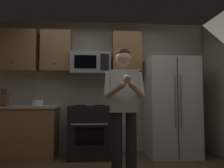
{
  "coord_description": "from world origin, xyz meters",
  "views": [
    {
      "loc": [
        -0.09,
        -2.79,
        1.04
      ],
      "look_at": [
        0.17,
        0.32,
        1.25
      ],
      "focal_mm": 36.08,
      "sensor_mm": 36.0,
      "label": 1
    }
  ],
  "objects_px": {
    "microwave": "(91,63)",
    "cupcake": "(127,79)",
    "oven_range": "(90,131)",
    "person": "(124,102)",
    "refrigerator": "(171,107)",
    "knife_block": "(3,99)",
    "bowl_large_white": "(37,103)"
  },
  "relations": [
    {
      "from": "oven_range",
      "to": "knife_block",
      "type": "height_order",
      "value": "knife_block"
    },
    {
      "from": "oven_range",
      "to": "person",
      "type": "bearing_deg",
      "value": -65.38
    },
    {
      "from": "knife_block",
      "to": "cupcake",
      "type": "relative_size",
      "value": 1.84
    },
    {
      "from": "knife_block",
      "to": "bowl_large_white",
      "type": "xyz_separation_m",
      "value": [
        0.58,
        0.01,
        -0.06
      ]
    },
    {
      "from": "knife_block",
      "to": "bowl_large_white",
      "type": "bearing_deg",
      "value": 0.73
    },
    {
      "from": "refrigerator",
      "to": "knife_block",
      "type": "height_order",
      "value": "refrigerator"
    },
    {
      "from": "oven_range",
      "to": "microwave",
      "type": "relative_size",
      "value": 1.26
    },
    {
      "from": "knife_block",
      "to": "bowl_large_white",
      "type": "distance_m",
      "value": 0.58
    },
    {
      "from": "oven_range",
      "to": "cupcake",
      "type": "distance_m",
      "value": 1.68
    },
    {
      "from": "oven_range",
      "to": "bowl_large_white",
      "type": "xyz_separation_m",
      "value": [
        -0.95,
        -0.02,
        0.51
      ]
    },
    {
      "from": "microwave",
      "to": "cupcake",
      "type": "distance_m",
      "value": 1.63
    },
    {
      "from": "refrigerator",
      "to": "cupcake",
      "type": "height_order",
      "value": "refrigerator"
    },
    {
      "from": "refrigerator",
      "to": "cupcake",
      "type": "relative_size",
      "value": 10.35
    },
    {
      "from": "oven_range",
      "to": "refrigerator",
      "type": "distance_m",
      "value": 1.56
    },
    {
      "from": "refrigerator",
      "to": "cupcake",
      "type": "xyz_separation_m",
      "value": [
        -1.02,
        -1.34,
        0.39
      ]
    },
    {
      "from": "bowl_large_white",
      "to": "refrigerator",
      "type": "bearing_deg",
      "value": -0.4
    },
    {
      "from": "cupcake",
      "to": "knife_block",
      "type": "bearing_deg",
      "value": 146.17
    },
    {
      "from": "oven_range",
      "to": "microwave",
      "type": "xyz_separation_m",
      "value": [
        0.0,
        0.12,
        1.26
      ]
    },
    {
      "from": "bowl_large_white",
      "to": "person",
      "type": "relative_size",
      "value": 0.13
    },
    {
      "from": "oven_range",
      "to": "cupcake",
      "type": "height_order",
      "value": "cupcake"
    },
    {
      "from": "oven_range",
      "to": "person",
      "type": "height_order",
      "value": "person"
    },
    {
      "from": "oven_range",
      "to": "cupcake",
      "type": "relative_size",
      "value": 5.36
    },
    {
      "from": "person",
      "to": "cupcake",
      "type": "xyz_separation_m",
      "value": [
        -0.0,
        -0.33,
        0.3
      ]
    },
    {
      "from": "knife_block",
      "to": "microwave",
      "type": "bearing_deg",
      "value": 5.55
    },
    {
      "from": "microwave",
      "to": "knife_block",
      "type": "xyz_separation_m",
      "value": [
        -1.53,
        -0.15,
        -0.69
      ]
    },
    {
      "from": "refrigerator",
      "to": "person",
      "type": "relative_size",
      "value": 1.02
    },
    {
      "from": "bowl_large_white",
      "to": "microwave",
      "type": "bearing_deg",
      "value": 8.46
    },
    {
      "from": "microwave",
      "to": "oven_range",
      "type": "bearing_deg",
      "value": -90.02
    },
    {
      "from": "oven_range",
      "to": "refrigerator",
      "type": "xyz_separation_m",
      "value": [
        1.5,
        -0.04,
        0.44
      ]
    },
    {
      "from": "microwave",
      "to": "bowl_large_white",
      "type": "height_order",
      "value": "microwave"
    },
    {
      "from": "microwave",
      "to": "cupcake",
      "type": "xyz_separation_m",
      "value": [
        0.48,
        -1.5,
        -0.43
      ]
    },
    {
      "from": "knife_block",
      "to": "person",
      "type": "distance_m",
      "value": 2.26
    }
  ]
}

